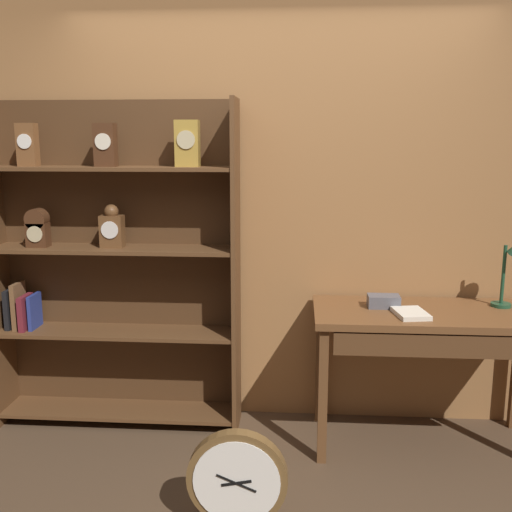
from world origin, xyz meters
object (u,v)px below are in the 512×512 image
Objects in this scene: bookshelf at (111,267)px; open_repair_manual at (411,313)px; round_clock_large at (237,482)px; workbench at (430,329)px; toolbox_small at (384,301)px.

open_repair_manual is (1.75, -0.28, -0.17)m from bookshelf.
open_repair_manual is 0.45× the size of round_clock_large.
bookshelf is 1.53× the size of workbench.
open_repair_manual is 1.30m from round_clock_large.
bookshelf reaches higher than open_repair_manual.
workbench is 0.30m from toolbox_small.
bookshelf is at bearing 174.04° from workbench.
bookshelf is 11.05× the size of toolbox_small.
toolbox_small is 1.33m from round_clock_large.
open_repair_manual reaches higher than round_clock_large.
bookshelf is 4.02× the size of round_clock_large.
bookshelf reaches higher than toolbox_small.
open_repair_manual is at bearing 41.33° from round_clock_large.
open_repair_manual reaches higher than workbench.
round_clock_large is (-1.00, -0.85, -0.46)m from workbench.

